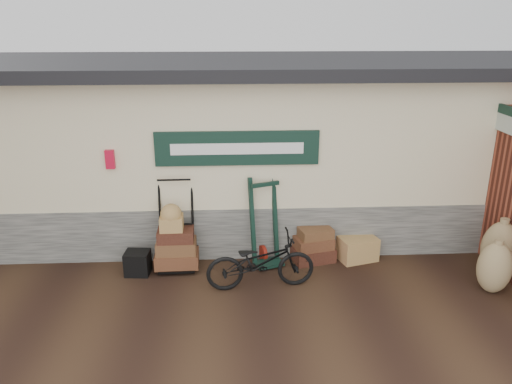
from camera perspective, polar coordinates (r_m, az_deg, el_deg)
ground at (r=7.77m, az=0.40°, el=-10.86°), size 80.00×80.00×0.00m
station_building at (r=9.72m, az=-0.57°, el=5.70°), size 14.40×4.10×3.20m
porter_trolley at (r=8.20m, az=-9.14°, el=-2.85°), size 0.86×0.65×1.69m
green_barrow at (r=8.19m, az=1.05°, el=-3.42°), size 0.66×0.61×1.48m
suitcase_stack at (r=8.48m, az=6.59°, el=-5.97°), size 0.76×0.58×0.60m
wicker_hamper at (r=8.68m, az=11.54°, el=-6.36°), size 0.70×0.56×0.40m
black_trunk at (r=8.28m, az=-13.37°, el=-7.88°), size 0.41×0.36×0.38m
bicycle at (r=7.55m, az=0.52°, el=-7.65°), size 0.73×1.69×0.96m
burlap_sack_left at (r=8.78m, az=26.11°, el=-5.89°), size 0.69×0.64×0.92m
burlap_sack_right at (r=8.26m, az=25.61°, el=-7.81°), size 0.60×0.54×0.81m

